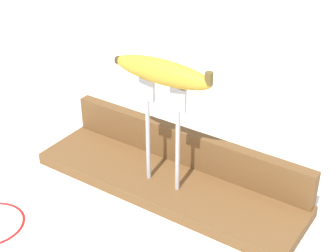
{
  "coord_description": "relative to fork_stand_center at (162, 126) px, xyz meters",
  "views": [
    {
      "loc": [
        0.39,
        -0.58,
        0.53
      ],
      "look_at": [
        0.0,
        0.0,
        0.12
      ],
      "focal_mm": 55.75,
      "sensor_mm": 36.0,
      "label": 1
    }
  ],
  "objects": [
    {
      "name": "wooden_board",
      "position": [
        -0.0,
        0.02,
        -0.12
      ],
      "size": [
        0.46,
        0.13,
        0.02
      ],
      "primitive_type": "cube",
      "color": "brown",
      "rests_on": "ground"
    },
    {
      "name": "ground_plane",
      "position": [
        -0.0,
        0.02,
        -0.13
      ],
      "size": [
        3.0,
        3.0,
        0.0
      ],
      "primitive_type": "plane",
      "color": "white"
    },
    {
      "name": "banana_raised_center",
      "position": [
        -0.0,
        -0.0,
        0.09
      ],
      "size": [
        0.17,
        0.04,
        0.04
      ],
      "color": "gold",
      "rests_on": "fork_stand_center"
    },
    {
      "name": "board_backstop",
      "position": [
        -0.0,
        0.07,
        -0.08
      ],
      "size": [
        0.45,
        0.02,
        0.06
      ],
      "primitive_type": "cube",
      "color": "brown",
      "rests_on": "wooden_board"
    },
    {
      "name": "fork_stand_center",
      "position": [
        0.0,
        0.0,
        0.0
      ],
      "size": [
        0.08,
        0.01,
        0.18
      ],
      "color": "#B2B2B7",
      "rests_on": "wooden_board"
    }
  ]
}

